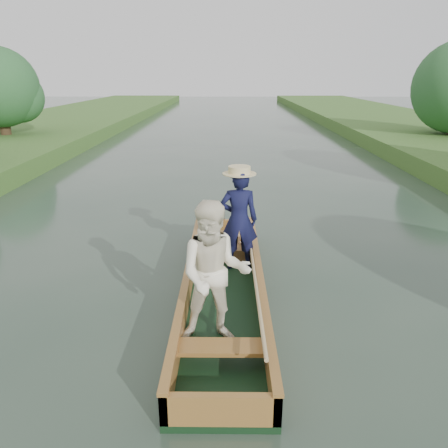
{
  "coord_description": "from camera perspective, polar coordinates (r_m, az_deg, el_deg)",
  "views": [
    {
      "loc": [
        0.06,
        -5.62,
        3.09
      ],
      "look_at": [
        0.0,
        0.6,
        0.95
      ],
      "focal_mm": 35.0,
      "sensor_mm": 36.0,
      "label": 1
    }
  ],
  "objects": [
    {
      "name": "punt",
      "position": [
        6.0,
        0.05,
        -5.42
      ],
      "size": [
        1.12,
        5.0,
        1.8
      ],
      "color": "black",
      "rests_on": "ground"
    },
    {
      "name": "trees_far",
      "position": [
        15.7,
        6.93,
        16.81
      ],
      "size": [
        22.98,
        13.24,
        4.49
      ],
      "color": "#47331E",
      "rests_on": "ground"
    },
    {
      "name": "ground",
      "position": [
        6.41,
        -0.06,
        -9.82
      ],
      "size": [
        120.0,
        120.0,
        0.0
      ],
      "primitive_type": "plane",
      "color": "#283D30",
      "rests_on": "ground"
    }
  ]
}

